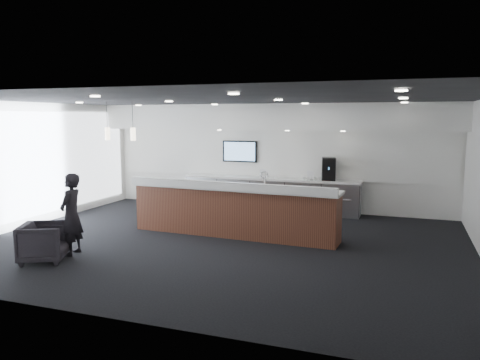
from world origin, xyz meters
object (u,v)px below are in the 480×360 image
(service_counter, at_px, (233,210))
(lounge_guest, at_px, (71,214))
(armchair, at_px, (44,242))
(coffee_machine, at_px, (329,169))

(service_counter, xyz_separation_m, lounge_guest, (-2.41, -2.42, 0.21))
(armchair, bearing_deg, lounge_guest, -46.99)
(coffee_machine, relative_size, armchair, 0.78)
(coffee_machine, distance_m, armchair, 7.35)
(service_counter, distance_m, coffee_machine, 3.47)
(armchair, distance_m, lounge_guest, 0.71)
(service_counter, distance_m, lounge_guest, 3.42)
(service_counter, xyz_separation_m, coffee_machine, (1.63, 2.99, 0.68))
(service_counter, height_order, armchair, service_counter)
(service_counter, bearing_deg, lounge_guest, -132.00)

